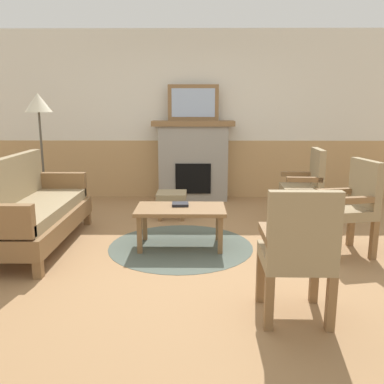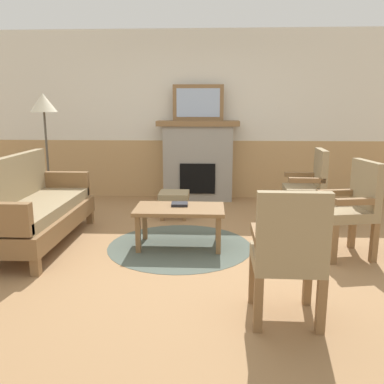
{
  "view_description": "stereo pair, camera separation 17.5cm",
  "coord_description": "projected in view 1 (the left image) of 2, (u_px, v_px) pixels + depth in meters",
  "views": [
    {
      "loc": [
        0.04,
        -4.18,
        1.52
      ],
      "look_at": [
        0.0,
        0.35,
        0.55
      ],
      "focal_mm": 37.98,
      "sensor_mm": 36.0,
      "label": 1
    },
    {
      "loc": [
        0.22,
        -4.18,
        1.52
      ],
      "look_at": [
        0.0,
        0.35,
        0.55
      ],
      "focal_mm": 37.98,
      "sensor_mm": 36.0,
      "label": 2
    }
  ],
  "objects": [
    {
      "name": "armchair_near_fireplace",
      "position": [
        306.0,
        183.0,
        5.24
      ],
      "size": [
        0.5,
        0.5,
        0.98
      ],
      "color": "brown",
      "rests_on": "ground_plane"
    },
    {
      "name": "floor_lamp_by_couch",
      "position": [
        39.0,
        111.0,
        5.46
      ],
      "size": [
        0.36,
        0.36,
        1.68
      ],
      "color": "#332D28",
      "rests_on": "ground_plane"
    },
    {
      "name": "wall_back",
      "position": [
        193.0,
        118.0,
        6.67
      ],
      "size": [
        7.2,
        0.14,
        2.7
      ],
      "color": "silver",
      "rests_on": "ground_plane"
    },
    {
      "name": "coffee_table",
      "position": [
        181.0,
        212.0,
        4.39
      ],
      "size": [
        0.96,
        0.56,
        0.44
      ],
      "color": "brown",
      "rests_on": "ground_plane"
    },
    {
      "name": "round_rug",
      "position": [
        181.0,
        246.0,
        4.47
      ],
      "size": [
        1.58,
        1.58,
        0.01
      ],
      "primitive_type": "cylinder",
      "color": "#4C564C",
      "rests_on": "ground_plane"
    },
    {
      "name": "framed_picture",
      "position": [
        193.0,
        103.0,
        6.38
      ],
      "size": [
        0.8,
        0.04,
        0.56
      ],
      "color": "brown",
      "rests_on": "fireplace"
    },
    {
      "name": "fireplace",
      "position": [
        193.0,
        160.0,
        6.57
      ],
      "size": [
        1.3,
        0.44,
        1.28
      ],
      "color": "gray",
      "rests_on": "ground_plane"
    },
    {
      "name": "ground_plane",
      "position": [
        192.0,
        248.0,
        4.41
      ],
      "size": [
        14.0,
        14.0,
        0.0
      ],
      "primitive_type": "plane",
      "color": "#997047"
    },
    {
      "name": "couch",
      "position": [
        33.0,
        211.0,
        4.39
      ],
      "size": [
        0.7,
        1.8,
        0.98
      ],
      "color": "brown",
      "rests_on": "ground_plane"
    },
    {
      "name": "book_on_table",
      "position": [
        180.0,
        204.0,
        4.46
      ],
      "size": [
        0.19,
        0.17,
        0.03
      ],
      "primitive_type": "cube",
      "rotation": [
        0.0,
        0.0,
        0.05
      ],
      "color": "black",
      "rests_on": "coffee_table"
    },
    {
      "name": "footstool",
      "position": [
        172.0,
        198.0,
        5.54
      ],
      "size": [
        0.4,
        0.4,
        0.36
      ],
      "color": "brown",
      "rests_on": "ground_plane"
    },
    {
      "name": "armchair_front_left",
      "position": [
        298.0,
        249.0,
        2.83
      ],
      "size": [
        0.49,
        0.49,
        0.98
      ],
      "color": "brown",
      "rests_on": "ground_plane"
    },
    {
      "name": "armchair_by_window_left",
      "position": [
        352.0,
        203.0,
        4.16
      ],
      "size": [
        0.56,
        0.56,
        0.98
      ],
      "color": "brown",
      "rests_on": "ground_plane"
    }
  ]
}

